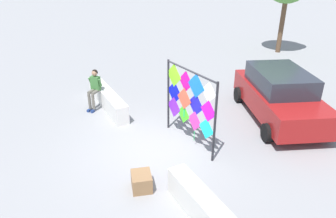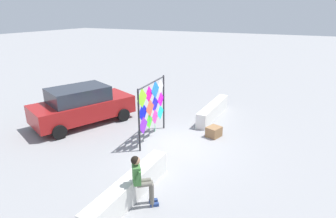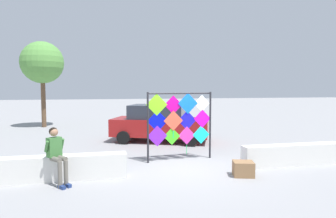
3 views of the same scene
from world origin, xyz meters
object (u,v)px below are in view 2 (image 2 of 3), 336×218
at_px(parked_car, 82,105).
at_px(cardboard_box_large, 214,132).
at_px(kite_display_rack, 152,105).
at_px(seated_vendor, 141,177).

relative_size(parked_car, cardboard_box_large, 8.49).
distance_m(kite_display_rack, parked_car, 3.84).
relative_size(kite_display_rack, parked_car, 0.49).
bearing_deg(kite_display_rack, seated_vendor, -154.05).
bearing_deg(parked_car, seated_vendor, -124.30).
relative_size(kite_display_rack, seated_vendor, 1.58).
relative_size(seated_vendor, cardboard_box_large, 2.64).
height_order(kite_display_rack, seated_vendor, kite_display_rack).
distance_m(seated_vendor, parked_car, 6.87).
height_order(seated_vendor, cardboard_box_large, seated_vendor).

